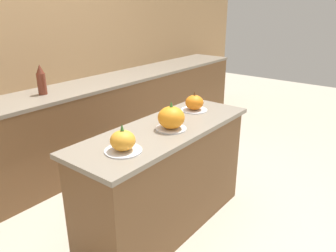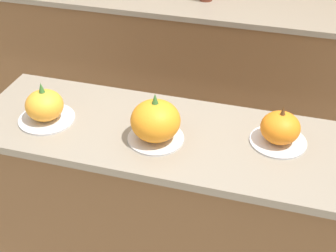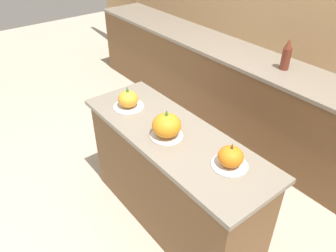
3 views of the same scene
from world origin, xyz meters
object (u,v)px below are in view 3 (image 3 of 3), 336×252
object	(u,v)px
pumpkin_cake_right	(231,157)
bottle_tall	(287,55)
pumpkin_cake_left	(128,100)
pumpkin_cake_center	(166,126)

from	to	relation	value
pumpkin_cake_right	bottle_tall	distance (m)	1.49
pumpkin_cake_left	pumpkin_cake_center	size ratio (longest dim) A/B	1.05
pumpkin_cake_center	pumpkin_cake_right	size ratio (longest dim) A/B	1.01
pumpkin_cake_left	pumpkin_cake_right	xyz separation A→B (m)	(0.96, 0.11, -0.00)
pumpkin_cake_center	bottle_tall	world-z (taller)	bottle_tall
pumpkin_cake_right	bottle_tall	xyz separation A→B (m)	(-0.59, 1.36, 0.12)
pumpkin_cake_center	bottle_tall	bearing A→B (deg)	94.45
pumpkin_cake_left	pumpkin_cake_center	bearing A→B (deg)	-0.33
pumpkin_cake_left	bottle_tall	size ratio (longest dim) A/B	0.83
pumpkin_cake_right	bottle_tall	world-z (taller)	bottle_tall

